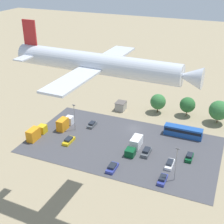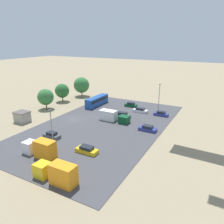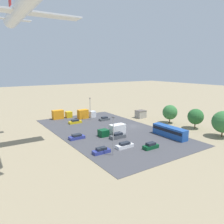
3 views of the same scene
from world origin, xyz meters
name	(u,v)px [view 1 (image 1 of 3)]	position (x,y,z in m)	size (l,w,h in m)	color
ground_plane	(134,129)	(0.00, 0.00, 0.00)	(400.00, 400.00, 0.00)	gray
parking_lot_surface	(122,145)	(0.00, 10.15, 0.04)	(54.49, 31.02, 0.08)	#424247
shed_building	(121,106)	(8.69, -11.09, 1.53)	(3.37, 3.93, 3.03)	#9E998E
bus	(183,131)	(-15.21, -1.39, 1.74)	(11.31, 2.63, 3.08)	#1E4C9E
parked_car_0	(170,164)	(-15.07, 14.94, 0.68)	(1.75, 4.74, 1.43)	silver
parked_car_1	(112,168)	(-1.94, 22.11, 0.67)	(2.00, 4.48, 1.42)	navy
parked_car_2	(189,157)	(-19.19, 9.90, 0.73)	(1.71, 4.19, 1.57)	#0C4723
parked_car_3	(69,141)	(14.80, 15.05, 0.68)	(1.93, 4.69, 1.44)	gold
parked_car_4	(163,179)	(-14.93, 21.75, 0.67)	(1.74, 4.32, 1.41)	navy
parked_car_5	(146,152)	(-7.90, 12.08, 0.77)	(1.91, 4.71, 1.65)	#4C5156
parked_car_6	(92,125)	(12.78, 3.70, 0.67)	(1.79, 4.17, 1.41)	#4C5156
parked_truck_0	(135,145)	(-4.06, 10.87, 1.40)	(2.54, 8.75, 2.88)	#0C4723
parked_truck_1	(65,123)	(20.29, 7.95, 1.72)	(2.34, 7.41, 3.58)	silver
parked_truck_2	(36,133)	(25.08, 16.47, 1.69)	(2.30, 7.85, 3.52)	gold
tree_near_shed	(158,102)	(-3.78, -14.24, 4.04)	(5.34, 5.34, 6.71)	brown
tree_apron_mid	(187,105)	(-13.59, -15.63, 4.07)	(5.21, 5.21, 6.68)	brown
tree_apron_far	(219,110)	(-23.80, -14.19, 4.58)	(6.33, 6.33, 7.75)	brown
light_pole_lot_centre	(74,116)	(16.67, 7.78, 4.82)	(0.90, 0.28, 8.62)	gray
light_pole_lot_edge	(176,163)	(-17.44, 20.06, 5.08)	(0.90, 0.28, 9.13)	gray
airplane	(102,64)	(-5.55, 35.31, 32.31)	(33.36, 27.33, 8.11)	silver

